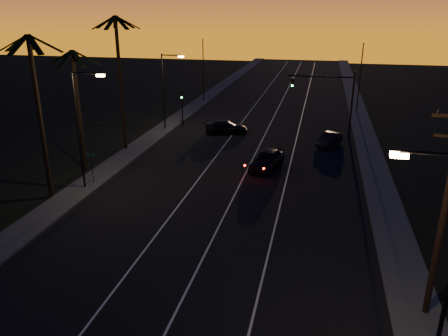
% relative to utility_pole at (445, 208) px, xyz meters
% --- Properties ---
extents(road, '(20.00, 170.00, 0.01)m').
position_rel_utility_pole_xyz_m(road, '(-11.60, 20.00, -5.31)').
color(road, black).
rests_on(road, ground).
extents(sidewalk_left, '(2.40, 170.00, 0.16)m').
position_rel_utility_pole_xyz_m(sidewalk_left, '(-22.80, 20.00, -5.24)').
color(sidewalk_left, '#3D3D3A').
rests_on(sidewalk_left, ground).
extents(sidewalk_right, '(2.40, 170.00, 0.16)m').
position_rel_utility_pole_xyz_m(sidewalk_right, '(-0.40, 20.00, -5.24)').
color(sidewalk_right, '#3D3D3A').
rests_on(sidewalk_right, ground).
extents(lane_stripe_left, '(0.12, 160.00, 0.01)m').
position_rel_utility_pole_xyz_m(lane_stripe_left, '(-14.60, 20.00, -5.30)').
color(lane_stripe_left, silver).
rests_on(lane_stripe_left, road).
extents(lane_stripe_mid, '(0.12, 160.00, 0.01)m').
position_rel_utility_pole_xyz_m(lane_stripe_mid, '(-11.10, 20.00, -5.30)').
color(lane_stripe_mid, silver).
rests_on(lane_stripe_mid, road).
extents(lane_stripe_right, '(0.12, 160.00, 0.01)m').
position_rel_utility_pole_xyz_m(lane_stripe_right, '(-7.60, 20.00, -5.30)').
color(lane_stripe_right, silver).
rests_on(lane_stripe_right, road).
extents(palm_near, '(4.25, 4.16, 11.53)m').
position_rel_utility_pole_xyz_m(palm_near, '(-24.20, 8.00, 1.76)').
color(palm_near, black).
rests_on(palm_near, ground).
extents(palm_mid, '(4.25, 4.16, 10.03)m').
position_rel_utility_pole_xyz_m(palm_mid, '(-24.80, 14.00, 0.94)').
color(palm_mid, black).
rests_on(palm_mid, ground).
extents(palm_far, '(4.25, 4.16, 12.53)m').
position_rel_utility_pole_xyz_m(palm_far, '(-23.80, 20.00, 2.30)').
color(palm_far, black).
rests_on(palm_far, ground).
extents(streetlight_left_near, '(2.55, 0.26, 9.00)m').
position_rel_utility_pole_xyz_m(streetlight_left_near, '(-22.30, 10.00, 0.01)').
color(streetlight_left_near, black).
rests_on(streetlight_left_near, ground).
extents(streetlight_left_far, '(2.55, 0.26, 8.50)m').
position_rel_utility_pole_xyz_m(streetlight_left_far, '(-22.29, 28.00, -0.25)').
color(streetlight_left_far, black).
rests_on(streetlight_left_far, ground).
extents(streetlight_right_near, '(2.55, 0.26, 9.00)m').
position_rel_utility_pole_xyz_m(streetlight_right_near, '(-0.90, -4.00, 0.01)').
color(streetlight_right_near, black).
rests_on(streetlight_right_near, ground).
extents(street_sign, '(0.70, 0.06, 2.60)m').
position_rel_utility_pole_xyz_m(street_sign, '(-22.40, 11.00, -3.66)').
color(street_sign, black).
rests_on(street_sign, ground).
extents(utility_pole, '(2.20, 0.28, 10.00)m').
position_rel_utility_pole_xyz_m(utility_pole, '(0.00, 0.00, 0.00)').
color(utility_pole, black).
rests_on(utility_pole, ground).
extents(signal_mast, '(7.10, 0.41, 7.00)m').
position_rel_utility_pole_xyz_m(signal_mast, '(-4.46, 29.99, -0.53)').
color(signal_mast, black).
rests_on(signal_mast, ground).
extents(signal_post, '(0.28, 0.37, 4.20)m').
position_rel_utility_pole_xyz_m(signal_post, '(-21.10, 29.98, -2.42)').
color(signal_post, black).
rests_on(signal_post, ground).
extents(far_pole_left, '(0.14, 0.14, 9.00)m').
position_rel_utility_pole_xyz_m(far_pole_left, '(-22.60, 45.00, -0.82)').
color(far_pole_left, black).
rests_on(far_pole_left, ground).
extents(far_pole_right, '(0.14, 0.14, 9.00)m').
position_rel_utility_pole_xyz_m(far_pole_right, '(-0.60, 42.00, -0.82)').
color(far_pole_right, black).
rests_on(far_pole_right, ground).
extents(lead_car, '(3.08, 5.66, 1.65)m').
position_rel_utility_pole_xyz_m(lead_car, '(-9.51, 17.55, -4.48)').
color(lead_car, black).
rests_on(lead_car, road).
extents(right_car, '(2.81, 4.14, 1.29)m').
position_rel_utility_pole_xyz_m(right_car, '(-4.23, 25.70, -4.66)').
color(right_car, black).
rests_on(right_car, road).
extents(cross_car, '(5.10, 3.18, 1.38)m').
position_rel_utility_pole_xyz_m(cross_car, '(-15.41, 28.03, -4.61)').
color(cross_car, black).
rests_on(cross_car, road).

